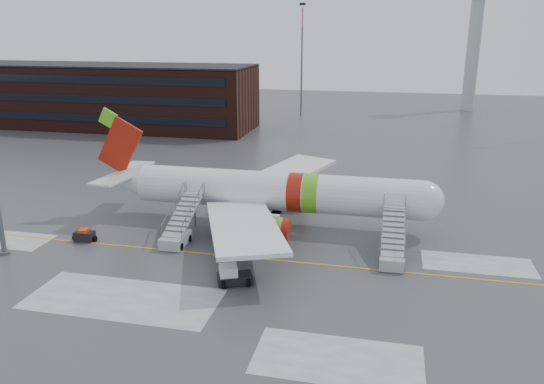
% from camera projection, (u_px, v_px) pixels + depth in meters
% --- Properties ---
extents(ground, '(260.00, 260.00, 0.00)m').
position_uv_depth(ground, '(241.00, 252.00, 46.55)').
color(ground, '#494C4F').
rests_on(ground, ground).
extents(airliner, '(35.03, 32.97, 11.18)m').
position_uv_depth(airliner, '(267.00, 191.00, 52.41)').
color(airliner, white).
rests_on(airliner, ground).
extents(airstair_fwd, '(2.05, 7.70, 3.48)m').
position_uv_depth(airstair_fwd, '(392.00, 250.00, 44.41)').
color(airstair_fwd, '#A8AAAF').
rests_on(airstair_fwd, ground).
extents(airstair_aft, '(2.05, 7.70, 3.48)m').
position_uv_depth(airstair_aft, '(178.00, 231.00, 48.44)').
color(airstair_aft, '#ABAEB2').
rests_on(airstair_aft, ground).
extents(pushback_tug, '(3.01, 2.70, 1.52)m').
position_uv_depth(pushback_tug, '(232.00, 276.00, 40.60)').
color(pushback_tug, black).
rests_on(pushback_tug, ground).
extents(baggage_tractor, '(2.29, 1.15, 1.17)m').
position_uv_depth(baggage_tractor, '(84.00, 236.00, 48.92)').
color(baggage_tractor, black).
rests_on(baggage_tractor, ground).
extents(terminal_building, '(62.00, 16.11, 12.30)m').
position_uv_depth(terminal_building, '(99.00, 95.00, 105.47)').
color(terminal_building, '#3F1E16').
rests_on(terminal_building, ground).
extents(control_tower, '(6.40, 6.40, 30.00)m').
position_uv_depth(control_tower, '(475.00, 30.00, 123.32)').
color(control_tower, '#B2B5BA').
rests_on(control_tower, ground).
extents(light_mast_far_n, '(1.20, 1.20, 24.25)m').
position_uv_depth(light_mast_far_n, '(302.00, 53.00, 116.91)').
color(light_mast_far_n, '#595B60').
rests_on(light_mast_far_n, ground).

